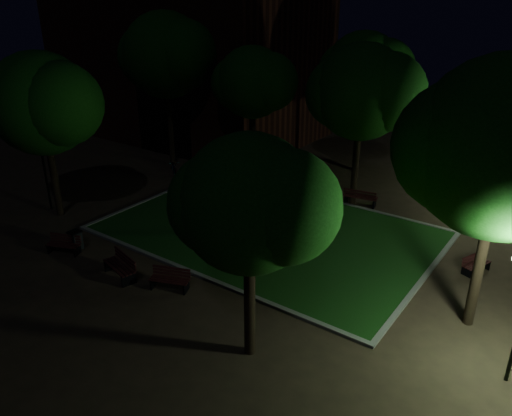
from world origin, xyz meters
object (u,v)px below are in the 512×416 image
(monument, at_px, (269,214))
(bench_far_side, at_px, (360,198))
(bench_west_near, at_px, (64,245))
(bench_right_side, at_px, (475,264))
(bicycle, at_px, (174,167))
(bench_near_left, at_px, (121,267))
(bench_near_right, at_px, (170,280))
(trash_bin, at_px, (76,240))

(monument, distance_m, bench_far_side, 5.97)
(bench_west_near, distance_m, bench_right_side, 17.74)
(bicycle, bearing_deg, monument, -69.11)
(bench_near_left, distance_m, bench_right_side, 14.62)
(bench_right_side, bearing_deg, bench_west_near, 142.44)
(bench_near_right, xyz_separation_m, bench_right_side, (9.38, 8.33, -0.05))
(bench_near_right, height_order, bench_west_near, bench_near_right)
(bench_near_left, xyz_separation_m, bicycle, (-7.00, 10.24, 0.00))
(trash_bin, bearing_deg, monument, 47.22)
(trash_bin, height_order, bicycle, bicycle)
(monument, xyz_separation_m, bench_west_near, (-6.21, -7.06, -0.57))
(bench_near_right, height_order, trash_bin, trash_bin)
(bicycle, bearing_deg, bench_west_near, -122.27)
(bench_near_right, distance_m, bench_right_side, 12.54)
(bench_far_side, xyz_separation_m, trash_bin, (-8.31, -12.06, -0.01))
(monument, bearing_deg, bench_near_left, -110.06)
(bench_near_right, xyz_separation_m, bench_far_side, (2.53, 11.94, 0.05))
(bench_west_near, bearing_deg, trash_bin, 52.06)
(bench_west_near, bearing_deg, bicycle, 85.26)
(bench_right_side, bearing_deg, trash_bin, 141.22)
(bench_near_right, bearing_deg, bicycle, 112.23)
(bench_near_right, xyz_separation_m, bicycle, (-9.26, 9.72, 0.06))
(bench_west_near, xyz_separation_m, bench_far_side, (8.46, 12.57, 0.07))
(trash_bin, bearing_deg, bench_near_left, -6.44)
(bench_right_side, height_order, bench_far_side, bench_far_side)
(bench_near_left, xyz_separation_m, bench_near_right, (2.26, 0.52, -0.06))
(monument, height_order, bench_far_side, monument)
(bicycle, bearing_deg, trash_bin, -120.68)
(bench_right_side, distance_m, bench_far_side, 7.75)
(bench_near_left, relative_size, bench_far_side, 1.02)
(bench_right_side, relative_size, bench_far_side, 0.78)
(monument, xyz_separation_m, bench_right_side, (9.10, 1.89, -0.60))
(bench_far_side, distance_m, trash_bin, 14.65)
(monument, distance_m, bicycle, 10.10)
(monument, height_order, bench_near_left, monument)
(bench_near_right, distance_m, bench_far_side, 12.21)
(trash_bin, bearing_deg, bench_right_side, 29.11)
(monument, height_order, bench_near_right, monument)
(bench_far_side, relative_size, bicycle, 1.05)
(bench_far_side, bearing_deg, trash_bin, 44.97)
(bench_west_near, relative_size, bench_right_side, 1.10)
(bench_near_left, height_order, trash_bin, bench_near_left)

